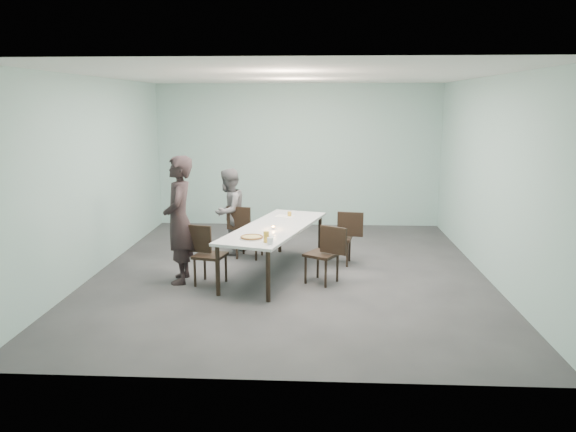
{
  "coord_description": "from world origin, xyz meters",
  "views": [
    {
      "loc": [
        0.42,
        -8.43,
        2.61
      ],
      "look_at": [
        0.0,
        -0.5,
        1.0
      ],
      "focal_mm": 35.0,
      "sensor_mm": 36.0,
      "label": 1
    }
  ],
  "objects_px": {
    "chair_far_left": "(245,228)",
    "diner_far": "(229,212)",
    "diner_near": "(179,220)",
    "beer_glass": "(266,237)",
    "chair_near_right": "(327,250)",
    "tealight": "(273,228)",
    "water_tumbler": "(270,241)",
    "table": "(275,230)",
    "pizza": "(252,237)",
    "side_plate": "(268,235)",
    "chair_far_right": "(343,234)",
    "chair_near_left": "(205,250)",
    "amber_tumbler": "(289,214)"
  },
  "relations": [
    {
      "from": "water_tumbler",
      "to": "chair_near_right",
      "type": "bearing_deg",
      "value": 40.08
    },
    {
      "from": "pizza",
      "to": "tealight",
      "type": "height_order",
      "value": "tealight"
    },
    {
      "from": "table",
      "to": "pizza",
      "type": "distance_m",
      "value": 0.85
    },
    {
      "from": "chair_far_left",
      "to": "side_plate",
      "type": "relative_size",
      "value": 4.83
    },
    {
      "from": "diner_far",
      "to": "water_tumbler",
      "type": "height_order",
      "value": "diner_far"
    },
    {
      "from": "chair_near_left",
      "to": "diner_far",
      "type": "distance_m",
      "value": 1.69
    },
    {
      "from": "amber_tumbler",
      "to": "side_plate",
      "type": "bearing_deg",
      "value": -99.8
    },
    {
      "from": "side_plate",
      "to": "tealight",
      "type": "relative_size",
      "value": 3.21
    },
    {
      "from": "chair_far_left",
      "to": "diner_far",
      "type": "height_order",
      "value": "diner_far"
    },
    {
      "from": "table",
      "to": "tealight",
      "type": "xyz_separation_m",
      "value": [
        -0.0,
        -0.22,
        0.08
      ]
    },
    {
      "from": "side_plate",
      "to": "pizza",
      "type": "bearing_deg",
      "value": -133.74
    },
    {
      "from": "beer_glass",
      "to": "diner_near",
      "type": "bearing_deg",
      "value": 157.68
    },
    {
      "from": "diner_far",
      "to": "pizza",
      "type": "height_order",
      "value": "diner_far"
    },
    {
      "from": "chair_near_left",
      "to": "chair_far_right",
      "type": "relative_size",
      "value": 1.0
    },
    {
      "from": "chair_far_left",
      "to": "chair_far_right",
      "type": "relative_size",
      "value": 1.0
    },
    {
      "from": "chair_near_right",
      "to": "chair_far_right",
      "type": "height_order",
      "value": "same"
    },
    {
      "from": "side_plate",
      "to": "amber_tumbler",
      "type": "bearing_deg",
      "value": 80.2
    },
    {
      "from": "table",
      "to": "chair_far_left",
      "type": "bearing_deg",
      "value": 122.34
    },
    {
      "from": "pizza",
      "to": "tealight",
      "type": "bearing_deg",
      "value": 66.67
    },
    {
      "from": "tealight",
      "to": "beer_glass",
      "type": "bearing_deg",
      "value": -92.51
    },
    {
      "from": "diner_far",
      "to": "side_plate",
      "type": "distance_m",
      "value": 1.9
    },
    {
      "from": "chair_near_right",
      "to": "side_plate",
      "type": "xyz_separation_m",
      "value": [
        -0.84,
        -0.13,
        0.25
      ]
    },
    {
      "from": "pizza",
      "to": "beer_glass",
      "type": "bearing_deg",
      "value": -42.28
    },
    {
      "from": "diner_far",
      "to": "side_plate",
      "type": "relative_size",
      "value": 8.34
    },
    {
      "from": "chair_far_left",
      "to": "water_tumbler",
      "type": "height_order",
      "value": "chair_far_left"
    },
    {
      "from": "beer_glass",
      "to": "table",
      "type": "bearing_deg",
      "value": 87.98
    },
    {
      "from": "chair_near_right",
      "to": "side_plate",
      "type": "distance_m",
      "value": 0.88
    },
    {
      "from": "chair_far_left",
      "to": "tealight",
      "type": "bearing_deg",
      "value": -51.29
    },
    {
      "from": "chair_near_right",
      "to": "beer_glass",
      "type": "xyz_separation_m",
      "value": [
        -0.83,
        -0.55,
        0.32
      ]
    },
    {
      "from": "pizza",
      "to": "side_plate",
      "type": "distance_m",
      "value": 0.31
    },
    {
      "from": "side_plate",
      "to": "amber_tumbler",
      "type": "distance_m",
      "value": 1.38
    },
    {
      "from": "pizza",
      "to": "water_tumbler",
      "type": "distance_m",
      "value": 0.41
    },
    {
      "from": "chair_near_right",
      "to": "beer_glass",
      "type": "height_order",
      "value": "beer_glass"
    },
    {
      "from": "diner_near",
      "to": "beer_glass",
      "type": "relative_size",
      "value": 12.45
    },
    {
      "from": "chair_near_right",
      "to": "water_tumbler",
      "type": "relative_size",
      "value": 9.67
    },
    {
      "from": "chair_near_right",
      "to": "tealight",
      "type": "relative_size",
      "value": 15.54
    },
    {
      "from": "table",
      "to": "pizza",
      "type": "height_order",
      "value": "pizza"
    },
    {
      "from": "diner_far",
      "to": "pizza",
      "type": "relative_size",
      "value": 4.41
    },
    {
      "from": "chair_far_right",
      "to": "diner_near",
      "type": "relative_size",
      "value": 0.47
    },
    {
      "from": "table",
      "to": "water_tumbler",
      "type": "relative_size",
      "value": 30.54
    },
    {
      "from": "chair_far_right",
      "to": "table",
      "type": "bearing_deg",
      "value": 38.27
    },
    {
      "from": "chair_far_left",
      "to": "side_plate",
      "type": "xyz_separation_m",
      "value": [
        0.54,
        -1.51,
        0.25
      ]
    },
    {
      "from": "chair_near_left",
      "to": "diner_near",
      "type": "xyz_separation_m",
      "value": [
        -0.38,
        0.09,
        0.43
      ]
    },
    {
      "from": "chair_near_left",
      "to": "pizza",
      "type": "distance_m",
      "value": 0.81
    },
    {
      "from": "water_tumbler",
      "to": "amber_tumbler",
      "type": "distance_m",
      "value": 1.88
    },
    {
      "from": "chair_far_left",
      "to": "side_plate",
      "type": "height_order",
      "value": "chair_far_left"
    },
    {
      "from": "chair_far_right",
      "to": "water_tumbler",
      "type": "bearing_deg",
      "value": 67.72
    },
    {
      "from": "table",
      "to": "chair_near_left",
      "type": "bearing_deg",
      "value": -150.25
    },
    {
      "from": "chair_far_left",
      "to": "amber_tumbler",
      "type": "distance_m",
      "value": 0.84
    },
    {
      "from": "chair_near_left",
      "to": "side_plate",
      "type": "bearing_deg",
      "value": 11.2
    }
  ]
}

